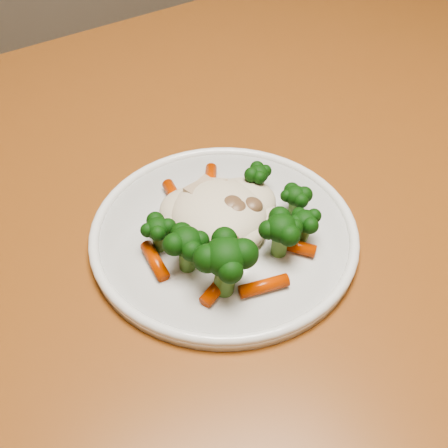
# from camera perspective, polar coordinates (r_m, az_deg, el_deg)

# --- Properties ---
(dining_table) EXTENTS (1.46, 1.15, 0.75)m
(dining_table) POSITION_cam_1_polar(r_m,az_deg,el_deg) (0.65, -2.27, -3.65)
(dining_table) COLOR brown
(dining_table) RESTS_ON ground
(plate) EXTENTS (0.26, 0.26, 0.01)m
(plate) POSITION_cam_1_polar(r_m,az_deg,el_deg) (0.55, -0.00, -1.08)
(plate) COLOR white
(plate) RESTS_ON dining_table
(meal) EXTENTS (0.17, 0.19, 0.05)m
(meal) POSITION_cam_1_polar(r_m,az_deg,el_deg) (0.52, 0.40, 0.03)
(meal) COLOR beige
(meal) RESTS_ON plate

